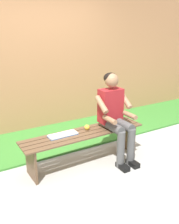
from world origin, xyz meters
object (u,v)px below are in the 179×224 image
apple (87,127)px  book_open (63,135)px  bench_near (84,140)px  person_seated (115,113)px

apple → book_open: (0.39, 0.00, -0.03)m
apple → book_open: apple is taller
apple → book_open: size_ratio=0.19×
bench_near → apple: (-0.08, -0.06, 0.15)m
person_seated → book_open: 0.81m
bench_near → apple: 0.18m
person_seated → apple: (0.38, -0.16, -0.19)m
apple → bench_near: bearing=35.3°
person_seated → book_open: size_ratio=3.09×
bench_near → person_seated: bearing=167.4°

